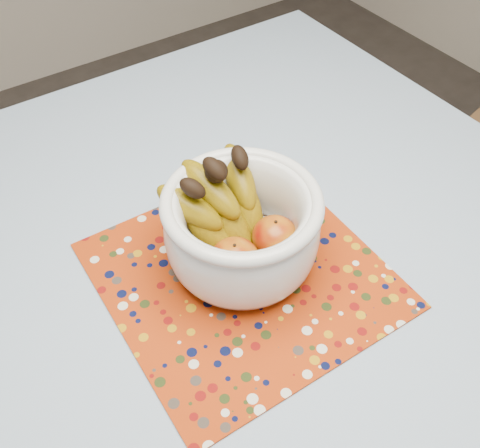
% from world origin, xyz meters
% --- Properties ---
extents(table, '(1.20, 1.20, 0.75)m').
position_xyz_m(table, '(0.00, 0.00, 0.67)').
color(table, brown).
rests_on(table, ground).
extents(tablecloth, '(1.32, 1.32, 0.01)m').
position_xyz_m(tablecloth, '(0.00, 0.00, 0.76)').
color(tablecloth, '#6682AB').
rests_on(tablecloth, table).
extents(placemat, '(0.43, 0.43, 0.00)m').
position_xyz_m(placemat, '(0.01, -0.02, 0.76)').
color(placemat, '#9B2C08').
rests_on(placemat, tablecloth).
extents(fruit_bowl, '(0.26, 0.26, 0.20)m').
position_xyz_m(fruit_bowl, '(0.02, 0.02, 0.85)').
color(fruit_bowl, silver).
rests_on(fruit_bowl, placemat).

